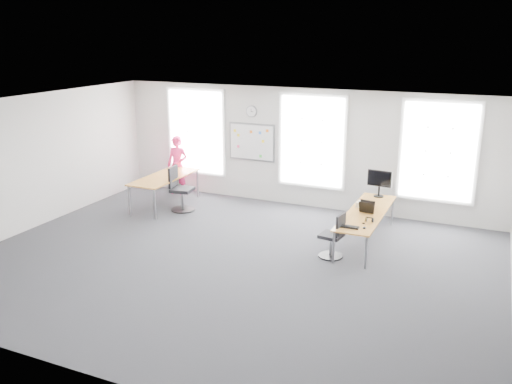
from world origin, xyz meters
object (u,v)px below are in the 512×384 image
at_px(keyboard, 348,227).
at_px(desk_right, 366,214).
at_px(chair_right, 334,238).
at_px(monitor, 379,181).
at_px(person, 178,165).
at_px(desk_left, 165,179).
at_px(headphones, 369,220).
at_px(chair_left, 180,191).

bearing_deg(keyboard, desk_right, 81.50).
distance_m(chair_right, monitor, 2.37).
relative_size(desk_right, person, 1.73).
bearing_deg(chair_right, keyboard, 91.77).
relative_size(person, keyboard, 3.87).
bearing_deg(desk_right, keyboard, -95.97).
height_order(desk_left, keyboard, desk_left).
distance_m(desk_left, headphones, 5.57).
distance_m(chair_left, person, 1.49).
distance_m(desk_right, monitor, 1.26).
bearing_deg(monitor, keyboard, -87.09).
bearing_deg(chair_left, keyboard, -114.82).
xyz_separation_m(person, headphones, (5.74, -2.08, -0.08)).
relative_size(desk_right, monitor, 4.52).
bearing_deg(headphones, monitor, 81.16).
bearing_deg(desk_left, person, 104.06).
height_order(keyboard, headphones, headphones).
distance_m(desk_right, headphones, 0.63).
bearing_deg(desk_right, chair_right, -110.57).
bearing_deg(chair_right, chair_left, -99.18).
distance_m(chair_left, monitor, 4.87).
height_order(desk_right, chair_right, chair_right).
height_order(desk_left, person, person).
xyz_separation_m(chair_left, keyboard, (4.63, -1.35, 0.20)).
xyz_separation_m(chair_right, chair_left, (-4.35, 1.32, 0.08)).
relative_size(desk_left, headphones, 13.11).
bearing_deg(person, keyboard, -30.15).
distance_m(desk_right, chair_left, 4.76).
bearing_deg(desk_left, keyboard, -16.28).
relative_size(desk_right, headphones, 17.10).
relative_size(desk_right, chair_right, 3.03).
bearing_deg(desk_right, chair_left, 176.75).
bearing_deg(headphones, chair_left, 155.27).
bearing_deg(chair_left, chair_right, -115.46).
bearing_deg(monitor, chair_left, -163.27).
distance_m(desk_left, chair_right, 5.12).
xyz_separation_m(desk_right, monitor, (0.00, 1.19, 0.42)).
xyz_separation_m(chair_right, headphones, (0.58, 0.46, 0.32)).
bearing_deg(chair_right, desk_left, -99.09).
height_order(person, headphones, person).
height_order(chair_right, chair_left, chair_left).
xyz_separation_m(desk_right, chair_left, (-4.75, 0.27, -0.15)).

